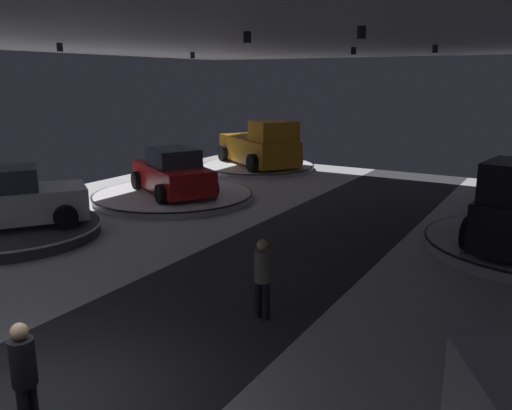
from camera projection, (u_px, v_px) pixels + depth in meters
The scene contains 8 objects.
display_platform_deep_left at pixel (258, 166), 26.50m from camera, with size 5.68×5.68×0.24m.
pickup_truck_deep_left at pixel (261, 147), 25.97m from camera, with size 5.57×4.73×2.30m.
display_platform_mid_left at pixel (13, 231), 15.17m from camera, with size 5.03×5.03×0.35m.
display_car_mid_left at pixel (8, 200), 14.94m from camera, with size 3.89×4.47×1.71m.
display_platform_far_left at pixel (173, 196), 19.89m from camera, with size 6.06×6.06×0.26m.
display_car_far_left at pixel (173, 173), 19.66m from camera, with size 4.54×3.68×1.71m.
visitor_walking_near at pixel (262, 274), 9.90m from camera, with size 0.32×0.32×1.59m.
visitor_walking_far at pixel (24, 373), 6.58m from camera, with size 0.32×0.32×1.59m.
Camera 1 is at (5.89, -3.52, 4.53)m, focal length 36.59 mm.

